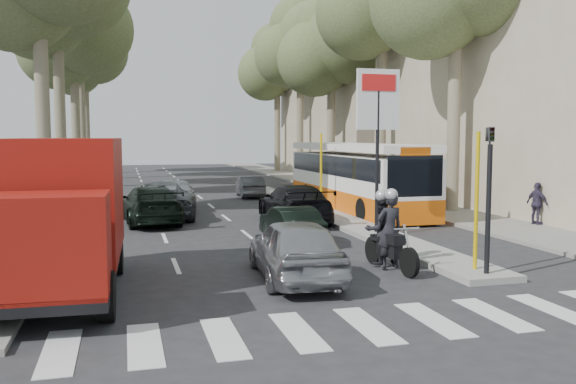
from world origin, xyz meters
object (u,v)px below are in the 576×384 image
motorcycle (385,232)px  dark_hatchback (291,224)px  city_bus (355,175)px  red_truck (60,212)px  silver_hatchback (295,248)px

motorcycle → dark_hatchback: bearing=100.2°
dark_hatchback → city_bus: city_bus is taller
red_truck → dark_hatchback: bearing=39.0°
red_truck → motorcycle: size_ratio=2.59×
silver_hatchback → city_bus: city_bus is taller
dark_hatchback → motorcycle: 4.55m
dark_hatchback → silver_hatchback: bearing=74.1°
city_bus → red_truck: bearing=-133.7°
silver_hatchback → motorcycle: 2.64m
silver_hatchback → city_bus: size_ratio=0.37×
red_truck → motorcycle: 7.82m
silver_hatchback → dark_hatchback: (1.26, 4.93, -0.16)m
silver_hatchback → city_bus: (6.37, 12.41, 0.88)m
dark_hatchback → motorcycle: bearing=105.2°
silver_hatchback → motorcycle: (2.57, 0.59, 0.20)m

